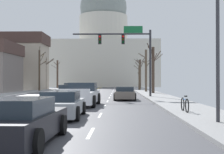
{
  "coord_description": "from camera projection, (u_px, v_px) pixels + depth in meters",
  "views": [
    {
      "loc": [
        4.41,
        -13.49,
        1.72
      ],
      "look_at": [
        3.47,
        31.13,
        2.21
      ],
      "focal_mm": 49.96,
      "sensor_mm": 36.0,
      "label": 1
    }
  ],
  "objects": [
    {
      "name": "bare_tree_00",
      "position": [
        139.0,
        77.0,
        52.36
      ],
      "size": [
        1.15,
        2.1,
        5.01
      ],
      "color": "#4C3D2D",
      "rests_on": "ground"
    },
    {
      "name": "bare_tree_06",
      "position": [
        146.0,
        70.0,
        44.31
      ],
      "size": [
        2.23,
        1.4,
        5.97
      ],
      "color": "brown",
      "rests_on": "ground"
    },
    {
      "name": "bare_tree_01",
      "position": [
        57.0,
        73.0,
        66.96
      ],
      "size": [
        1.8,
        1.54,
        5.93
      ],
      "color": "#423328",
      "rests_on": "ground"
    },
    {
      "name": "sedan_oncoming_00",
      "position": [
        67.0,
        90.0,
        36.14
      ],
      "size": [
        2.16,
        4.3,
        1.2
      ],
      "color": "#9EA3A8",
      "rests_on": "ground"
    },
    {
      "name": "sedan_oncoming_03",
      "position": [
        90.0,
        86.0,
        67.86
      ],
      "size": [
        2.0,
        4.56,
        1.16
      ],
      "color": "#6B6056",
      "rests_on": "ground"
    },
    {
      "name": "sedan_oncoming_02",
      "position": [
        69.0,
        86.0,
        59.88
      ],
      "size": [
        1.98,
        4.39,
        1.21
      ],
      "color": "silver",
      "rests_on": "ground"
    },
    {
      "name": "pickup_truck_near_01",
      "position": [
        82.0,
        95.0,
        21.26
      ],
      "size": [
        2.39,
        5.36,
        1.57
      ],
      "color": "silver",
      "rests_on": "ground"
    },
    {
      "name": "sedan_near_02",
      "position": [
        62.0,
        105.0,
        14.43
      ],
      "size": [
        1.98,
        4.45,
        1.22
      ],
      "color": "#9EA3A8",
      "rests_on": "ground"
    },
    {
      "name": "capitol_building",
      "position": [
        103.0,
        49.0,
        90.58
      ],
      "size": [
        30.53,
        21.46,
        32.07
      ],
      "color": "beige",
      "rests_on": "ground"
    },
    {
      "name": "sedan_near_03",
      "position": [
        18.0,
        122.0,
        8.44
      ],
      "size": [
        2.12,
        4.55,
        1.25
      ],
      "color": "black",
      "rests_on": "ground"
    },
    {
      "name": "sedan_near_00",
      "position": [
        125.0,
        93.0,
        27.72
      ],
      "size": [
        2.02,
        4.3,
        1.16
      ],
      "color": "#6B6056",
      "rests_on": "ground"
    },
    {
      "name": "signal_gantry",
      "position": [
        129.0,
        46.0,
        31.26
      ],
      "size": [
        7.91,
        0.41,
        7.06
      ],
      "color": "#28282D",
      "rests_on": "ground"
    },
    {
      "name": "bicycle_parked",
      "position": [
        185.0,
        105.0,
        15.84
      ],
      "size": [
        0.12,
        1.77,
        0.85
      ],
      "color": "black",
      "rests_on": "ground"
    },
    {
      "name": "flank_building_00",
      "position": [
        8.0,
        62.0,
        55.96
      ],
      "size": [
        13.8,
        6.91,
        10.01
      ],
      "color": "#B2A38E",
      "rests_on": "ground"
    },
    {
      "name": "bare_tree_03",
      "position": [
        46.0,
        72.0,
        56.73
      ],
      "size": [
        1.98,
        1.85,
        5.87
      ],
      "color": "#4C3D2D",
      "rests_on": "ground"
    },
    {
      "name": "street_lamp_right",
      "position": [
        208.0,
        2.0,
        11.9
      ],
      "size": [
        2.53,
        0.24,
        7.68
      ],
      "color": "#333338",
      "rests_on": "ground"
    },
    {
      "name": "bare_tree_04",
      "position": [
        153.0,
        68.0,
        39.16
      ],
      "size": [
        2.06,
        2.65,
        6.29
      ],
      "color": "#423328",
      "rests_on": "ground"
    },
    {
      "name": "bare_tree_05",
      "position": [
        40.0,
        69.0,
        48.07
      ],
      "size": [
        1.34,
        1.91,
        6.77
      ],
      "color": "#4C3D2D",
      "rests_on": "ground"
    },
    {
      "name": "sedan_oncoming_01",
      "position": [
        78.0,
        88.0,
        49.64
      ],
      "size": [
        2.1,
        4.71,
        1.14
      ],
      "color": "#6B6056",
      "rests_on": "ground"
    },
    {
      "name": "ground",
      "position": [
        17.0,
        119.0,
        13.56
      ],
      "size": [
        20.0,
        180.0,
        0.2
      ],
      "color": "#4A4A4F"
    },
    {
      "name": "bare_tree_02",
      "position": [
        140.0,
        72.0,
        60.89
      ],
      "size": [
        2.11,
        2.97,
        5.99
      ],
      "color": "#423328",
      "rests_on": "ground"
    }
  ]
}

